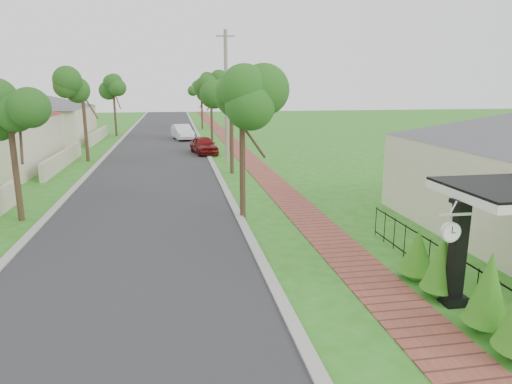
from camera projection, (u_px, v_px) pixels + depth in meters
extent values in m
plane|color=#2C721B|center=(253.00, 300.00, 10.82)|extent=(160.00, 160.00, 0.00)
cube|color=#28282B|center=(155.00, 164.00, 29.49)|extent=(7.00, 120.00, 0.02)
cube|color=#9E9E99|center=(212.00, 162.00, 30.11)|extent=(0.30, 120.00, 0.10)
cube|color=#9E9E99|center=(97.00, 166.00, 28.87)|extent=(0.30, 120.00, 0.10)
cube|color=#934F3B|center=(251.00, 161.00, 30.55)|extent=(1.50, 120.00, 0.03)
cube|color=black|center=(457.00, 253.00, 10.35)|extent=(0.30, 0.30, 2.52)
cube|color=black|center=(452.00, 299.00, 10.61)|extent=(0.48, 0.48, 0.24)
cube|color=black|center=(463.00, 202.00, 10.07)|extent=(0.42, 0.42, 0.10)
cube|color=black|center=(445.00, 250.00, 11.44)|extent=(0.03, 8.00, 0.03)
cube|color=black|center=(442.00, 279.00, 11.62)|extent=(0.03, 8.00, 0.03)
cylinder|color=black|center=(497.00, 303.00, 9.62)|extent=(0.02, 0.02, 1.00)
cylinder|color=black|center=(477.00, 289.00, 10.26)|extent=(0.02, 0.02, 1.00)
cylinder|color=black|center=(459.00, 277.00, 10.90)|extent=(0.02, 0.02, 1.00)
cylinder|color=black|center=(443.00, 266.00, 11.54)|extent=(0.02, 0.02, 1.00)
cylinder|color=black|center=(429.00, 257.00, 12.18)|extent=(0.02, 0.02, 1.00)
cylinder|color=black|center=(416.00, 248.00, 12.82)|extent=(0.02, 0.02, 1.00)
cylinder|color=black|center=(405.00, 241.00, 13.46)|extent=(0.02, 0.02, 1.00)
cylinder|color=black|center=(394.00, 234.00, 14.10)|extent=(0.02, 0.02, 1.00)
cylinder|color=black|center=(385.00, 227.00, 14.73)|extent=(0.02, 0.02, 1.00)
cylinder|color=black|center=(376.00, 221.00, 15.37)|extent=(0.02, 0.02, 1.00)
cylinder|color=#382619|center=(232.00, 134.00, 25.90)|extent=(0.22, 0.22, 4.55)
sphere|color=#134714|center=(231.00, 91.00, 25.35)|extent=(1.70, 1.70, 1.70)
cylinder|color=#382619|center=(212.00, 115.00, 39.28)|extent=(0.22, 0.22, 4.90)
sphere|color=#134714|center=(211.00, 84.00, 38.69)|extent=(1.70, 1.70, 1.70)
cylinder|color=#382619|center=(202.00, 111.00, 52.78)|extent=(0.22, 0.22, 4.20)
sphere|color=#134714|center=(201.00, 91.00, 52.27)|extent=(1.70, 1.70, 1.70)
cylinder|color=#382619|center=(16.00, 170.00, 16.78)|extent=(0.22, 0.22, 3.85)
sphere|color=#134714|center=(9.00, 114.00, 16.31)|extent=(1.60, 1.60, 1.60)
cylinder|color=#382619|center=(85.00, 124.00, 30.08)|extent=(0.22, 0.22, 4.90)
sphere|color=#134714|center=(82.00, 84.00, 29.49)|extent=(1.70, 1.70, 1.70)
cylinder|color=#382619|center=(115.00, 113.00, 45.46)|extent=(0.22, 0.22, 4.55)
sphere|color=#134714|center=(113.00, 88.00, 44.91)|extent=(1.70, 1.70, 1.70)
sphere|color=#286213|center=(485.00, 316.00, 9.32)|extent=(0.70, 0.70, 0.70)
cone|color=#286213|center=(489.00, 284.00, 9.16)|extent=(0.80, 0.80, 1.39)
sphere|color=#286213|center=(440.00, 283.00, 10.92)|extent=(0.72, 0.72, 0.72)
cone|color=#286213|center=(442.00, 259.00, 10.78)|extent=(0.82, 0.82, 1.27)
sphere|color=#286213|center=(416.00, 268.00, 11.99)|extent=(0.73, 0.73, 0.73)
cone|color=#286213|center=(418.00, 249.00, 11.87)|extent=(0.83, 0.83, 1.06)
cube|color=#BFB299|center=(63.00, 159.00, 28.42)|extent=(0.25, 10.00, 1.00)
cube|color=beige|center=(23.00, 125.00, 40.53)|extent=(11.00, 10.00, 3.00)
pyramid|color=#4C4C51|center=(20.00, 99.00, 40.00)|extent=(15.56, 15.56, 1.60)
cube|color=#BFB299|center=(99.00, 135.00, 41.84)|extent=(0.25, 10.00, 1.00)
imported|color=maroon|center=(204.00, 145.00, 33.75)|extent=(2.16, 3.98, 1.28)
imported|color=white|center=(182.00, 132.00, 42.61)|extent=(2.21, 4.39, 1.38)
cylinder|color=#382619|center=(242.00, 167.00, 17.22)|extent=(0.22, 0.22, 3.95)
sphere|color=#28631C|center=(242.00, 111.00, 16.74)|extent=(1.97, 1.97, 1.97)
cylinder|color=gray|center=(226.00, 98.00, 29.32)|extent=(0.24, 0.24, 8.37)
cube|color=gray|center=(225.00, 36.00, 28.46)|extent=(1.20, 0.08, 0.08)
cube|color=silver|center=(455.00, 215.00, 9.65)|extent=(0.75, 0.05, 0.05)
cylinder|color=silver|center=(451.00, 222.00, 9.68)|extent=(0.02, 0.02, 0.32)
cylinder|color=silver|center=(450.00, 232.00, 9.73)|extent=(0.45, 0.10, 0.45)
cylinder|color=white|center=(452.00, 233.00, 9.68)|extent=(0.38, 0.01, 0.38)
cylinder|color=white|center=(449.00, 231.00, 9.78)|extent=(0.38, 0.01, 0.38)
cube|color=black|center=(452.00, 230.00, 9.65)|extent=(0.02, 0.01, 0.15)
cube|color=black|center=(454.00, 233.00, 9.67)|extent=(0.10, 0.01, 0.02)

